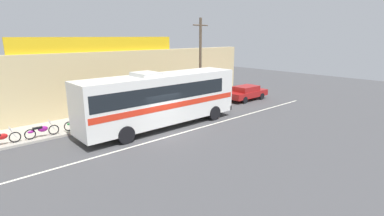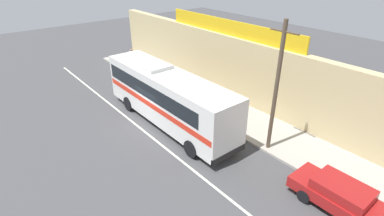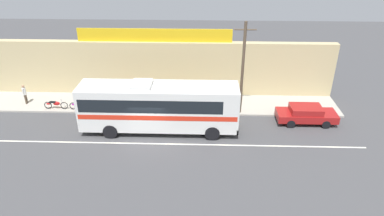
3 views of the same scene
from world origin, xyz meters
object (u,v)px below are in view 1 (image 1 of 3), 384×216
Objects in this scene: parked_car at (247,92)px; motorcycle_orange at (0,138)px; motorcycle_purple at (41,130)px; intercity_bus at (161,97)px; pedestrian_by_curb at (150,98)px; pedestrian_near_shop at (78,111)px; motorcycle_black at (78,123)px; utility_pole at (200,61)px.

parked_car is 2.28× the size of motorcycle_orange.
motorcycle_purple and motorcycle_orange have the same top height.
intercity_bus is 4.68m from pedestrian_by_curb.
motorcycle_purple is at bearing -159.45° from pedestrian_near_shop.
motorcycle_purple is 2.07m from motorcycle_orange.
motorcycle_black is 4.27m from motorcycle_orange.
intercity_bus reaches higher than pedestrian_near_shop.
utility_pole reaches higher than motorcycle_orange.
parked_car is at bearing -3.81° from motorcycle_orange.
utility_pole is 3.72× the size of motorcycle_orange.
parked_car is (11.07, 1.49, -1.33)m from intercity_bus.
utility_pole reaches higher than motorcycle_purple.
intercity_bus is 9.31m from motorcycle_orange.
intercity_bus is 5.64m from pedestrian_near_shop.
intercity_bus reaches higher than pedestrian_by_curb.
utility_pole is at bearing 165.54° from parked_car.
motorcycle_black is 0.93× the size of motorcycle_orange.
pedestrian_by_curb reaches higher than motorcycle_purple.
motorcycle_orange is 4.74m from pedestrian_near_shop.
motorcycle_black is 0.95× the size of motorcycle_purple.
pedestrian_near_shop is (-15.21, 2.23, 0.41)m from parked_car.
motorcycle_black is (-10.66, 0.11, -3.35)m from utility_pole.
intercity_bus is 6.55× the size of pedestrian_near_shop.
utility_pole reaches higher than parked_car.
intercity_bus is 11.25m from parked_car.
motorcycle_purple is at bearing -170.69° from pedestrian_by_curb.
pedestrian_by_curb is (10.65, 1.37, 0.54)m from motorcycle_orange.
intercity_bus reaches higher than parked_car.
motorcycle_purple is 2.78m from pedestrian_near_shop.
parked_car is at bearing -5.05° from motorcycle_black.
pedestrian_near_shop is (2.54, 0.95, 0.58)m from motorcycle_purple.
motorcycle_orange is (-2.07, 0.04, 0.00)m from motorcycle_purple.
pedestrian_by_curb is (1.90, 4.17, -0.96)m from intercity_bus.
pedestrian_by_curb is at bearing 163.67° from parked_car.
intercity_bus reaches higher than motorcycle_orange.
utility_pole is at bearing -0.07° from motorcycle_purple.
pedestrian_by_curb is at bearing 161.57° from utility_pole.
motorcycle_black is (-15.56, 1.38, -0.17)m from parked_car.
pedestrian_by_curb is at bearing 4.30° from pedestrian_near_shop.
motorcycle_purple is at bearing 179.93° from utility_pole.
parked_car is at bearing -14.46° from utility_pole.
utility_pole is at bearing -0.61° from motorcycle_black.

